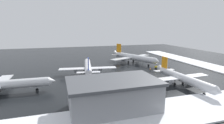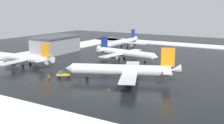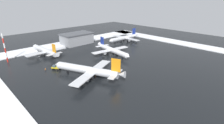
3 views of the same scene
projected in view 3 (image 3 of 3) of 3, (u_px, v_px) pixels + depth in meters
ground_plane at (111, 57)px, 112.82m from camera, size 240.00×240.00×0.00m
snow_bank_far at (70, 43)px, 146.50m from camera, size 152.00×16.00×0.50m
snow_bank_left at (165, 40)px, 156.17m from camera, size 14.00×116.00×0.50m
airplane_distant_tail at (88, 70)px, 83.05m from camera, size 30.82×36.34×11.38m
airplane_foreground_jet at (124, 38)px, 149.79m from camera, size 34.04×28.15×10.12m
airplane_parked_starboard at (112, 50)px, 115.65m from camera, size 27.89×33.47×9.95m
airplane_parked_portside at (45, 51)px, 114.94m from camera, size 27.29×32.93×9.78m
pushback_tug at (56, 67)px, 92.90m from camera, size 4.46×5.02×2.50m
ground_crew_near_tug at (65, 63)px, 99.31m from camera, size 0.36×0.36×1.71m
ground_crew_beside_wing at (45, 69)px, 90.96m from camera, size 0.36×0.36×1.71m
antenna_mast at (5, 48)px, 101.01m from camera, size 0.70×0.70×17.35m
cargo_hangar at (77, 38)px, 142.90m from camera, size 25.18×15.31×8.80m
traffic_cone_near_nose at (70, 85)px, 76.32m from camera, size 0.36×0.36×0.55m
traffic_cone_mid_line at (96, 76)px, 84.59m from camera, size 0.36×0.36×0.55m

